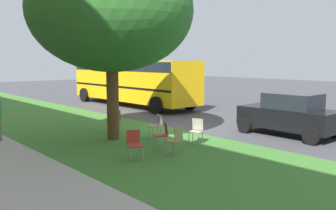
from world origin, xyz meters
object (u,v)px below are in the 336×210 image
(chair_3, at_px, (157,124))
(chair_4, at_px, (197,129))
(street_tree, at_px, (111,11))
(parked_car, at_px, (289,114))
(chair_2, at_px, (163,133))
(school_bus, at_px, (132,78))
(chair_5, at_px, (134,143))
(chair_1, at_px, (175,139))
(chair_0, at_px, (115,119))

(chair_3, distance_m, chair_4, 1.74)
(street_tree, bearing_deg, parked_car, -125.90)
(parked_car, bearing_deg, street_tree, 54.10)
(chair_2, xyz_separation_m, chair_4, (-0.28, -1.30, 0.00))
(school_bus, bearing_deg, chair_5, 144.59)
(chair_3, bearing_deg, school_bus, -30.45)
(chair_2, distance_m, chair_3, 1.69)
(chair_1, bearing_deg, chair_5, 71.71)
(chair_1, relative_size, school_bus, 0.08)
(parked_car, bearing_deg, chair_3, 53.39)
(street_tree, relative_size, chair_1, 7.72)
(street_tree, distance_m, chair_2, 4.73)
(school_bus, bearing_deg, chair_1, 150.21)
(chair_1, bearing_deg, school_bus, -29.79)
(chair_5, height_order, school_bus, school_bus)
(street_tree, xyz_separation_m, parked_car, (-3.94, -5.45, -3.78))
(chair_1, height_order, chair_5, same)
(chair_3, relative_size, school_bus, 0.08)
(street_tree, relative_size, chair_4, 7.72)
(chair_0, distance_m, chair_2, 3.44)
(chair_1, relative_size, chair_5, 1.00)
(chair_1, xyz_separation_m, chair_5, (0.41, 1.24, 0.00))
(school_bus, bearing_deg, chair_4, 155.51)
(chair_4, relative_size, school_bus, 0.08)
(chair_4, bearing_deg, chair_0, 13.96)
(chair_5, bearing_deg, chair_4, -84.86)
(street_tree, height_order, chair_3, street_tree)
(chair_1, xyz_separation_m, parked_car, (-0.68, -5.32, 0.32))
(chair_1, bearing_deg, chair_4, -67.37)
(chair_0, distance_m, school_bus, 8.87)
(chair_1, relative_size, chair_3, 1.00)
(chair_5, bearing_deg, chair_2, -70.76)
(chair_2, bearing_deg, chair_5, 109.24)
(chair_0, height_order, chair_4, same)
(chair_4, distance_m, chair_5, 2.85)
(chair_5, bearing_deg, school_bus, -35.41)
(chair_4, bearing_deg, chair_1, 112.63)
(chair_0, relative_size, chair_1, 1.00)
(chair_4, bearing_deg, street_tree, 33.65)
(chair_5, bearing_deg, parked_car, -99.45)
(chair_0, bearing_deg, chair_2, 173.70)
(chair_0, relative_size, chair_5, 1.00)
(chair_1, bearing_deg, parked_car, -97.30)
(street_tree, bearing_deg, chair_3, -123.68)
(chair_3, relative_size, chair_5, 1.00)
(chair_0, distance_m, chair_1, 4.42)
(chair_0, xyz_separation_m, parked_car, (-5.05, -4.64, 0.32))
(street_tree, xyz_separation_m, chair_2, (-2.31, -0.43, -4.10))
(chair_1, height_order, chair_4, same)
(chair_2, bearing_deg, chair_0, -6.30)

